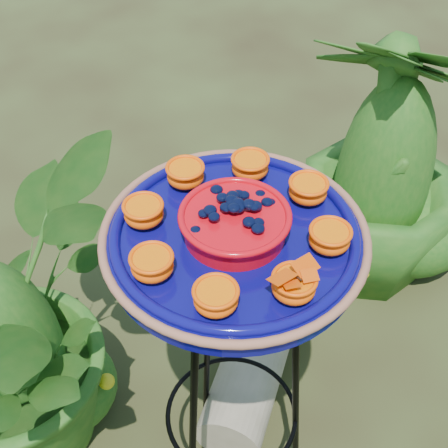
{
  "coord_description": "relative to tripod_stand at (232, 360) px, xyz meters",
  "views": [
    {
      "loc": [
        -0.42,
        -0.49,
        1.63
      ],
      "look_at": [
        -0.03,
        0.13,
        0.91
      ],
      "focal_mm": 50.0,
      "sensor_mm": 36.0,
      "label": 1
    }
  ],
  "objects": [
    {
      "name": "tripod_stand",
      "position": [
        0.0,
        0.0,
        0.0
      ],
      "size": [
        0.35,
        0.35,
        0.85
      ],
      "rotation": [
        0.0,
        0.0,
        -0.14
      ],
      "color": "black",
      "rests_on": "ground"
    },
    {
      "name": "feeder_dish",
      "position": [
        0.0,
        -0.0,
        0.37
      ],
      "size": [
        0.49,
        0.49,
        0.1
      ],
      "rotation": [
        0.0,
        0.0,
        -0.14
      ],
      "color": "#09085E",
      "rests_on": "tripod_stand"
    },
    {
      "name": "shrub_back_right",
      "position": [
        0.79,
        0.38,
        -0.07
      ],
      "size": [
        0.71,
        0.71,
        0.91
      ],
      "primitive_type": "imported",
      "rotation": [
        0.0,
        0.0,
        2.18
      ],
      "color": "#1A5216",
      "rests_on": "ground"
    },
    {
      "name": "driftwood_log",
      "position": [
        0.21,
        0.2,
        -0.43
      ],
      "size": [
        0.52,
        0.48,
        0.18
      ],
      "primitive_type": "cylinder",
      "rotation": [
        0.0,
        1.57,
        0.7
      ],
      "color": "tan",
      "rests_on": "ground"
    }
  ]
}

